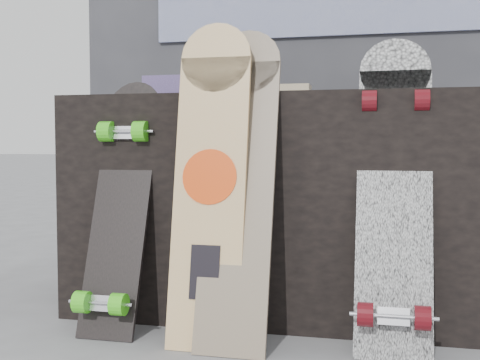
% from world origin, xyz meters
% --- Properties ---
extents(ground, '(60.00, 60.00, 0.00)m').
position_xyz_m(ground, '(0.00, 0.00, 0.00)').
color(ground, slate).
rests_on(ground, ground).
extents(vendor_table, '(1.60, 0.60, 0.80)m').
position_xyz_m(vendor_table, '(0.00, 0.50, 0.40)').
color(vendor_table, black).
rests_on(vendor_table, ground).
extents(booth, '(2.40, 0.22, 2.20)m').
position_xyz_m(booth, '(0.00, 1.35, 1.10)').
color(booth, '#35353A').
rests_on(booth, ground).
extents(merch_box_purple, '(0.18, 0.12, 0.10)m').
position_xyz_m(merch_box_purple, '(-0.52, 0.60, 0.85)').
color(merch_box_purple, '#453164').
rests_on(merch_box_purple, vendor_table).
extents(merch_box_small, '(0.14, 0.14, 0.12)m').
position_xyz_m(merch_box_small, '(0.38, 0.55, 0.86)').
color(merch_box_small, '#453164').
rests_on(merch_box_small, vendor_table).
extents(merch_box_flat, '(0.22, 0.10, 0.06)m').
position_xyz_m(merch_box_flat, '(-0.06, 0.64, 0.83)').
color(merch_box_flat, '#D1B78C').
rests_on(merch_box_flat, vendor_table).
extents(longboard_geisha, '(0.23, 0.21, 1.02)m').
position_xyz_m(longboard_geisha, '(-0.20, 0.09, 0.54)').
color(longboard_geisha, beige).
rests_on(longboard_geisha, ground).
extents(longboard_celtic, '(0.22, 0.30, 1.01)m').
position_xyz_m(longboard_celtic, '(-0.11, 0.11, 0.53)').
color(longboard_celtic, '#CCB18B').
rests_on(longboard_celtic, ground).
extents(longboard_cascadia, '(0.23, 0.38, 0.98)m').
position_xyz_m(longboard_cascadia, '(0.36, 0.18, 0.50)').
color(longboard_cascadia, silver).
rests_on(longboard_cascadia, ground).
extents(skateboard_dark, '(0.20, 0.36, 0.85)m').
position_xyz_m(skateboard_dark, '(-0.53, 0.15, 0.44)').
color(skateboard_dark, black).
rests_on(skateboard_dark, ground).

